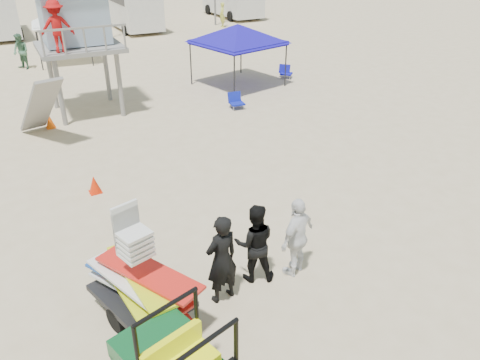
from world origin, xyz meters
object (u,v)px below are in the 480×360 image
man_left (222,259)px  lifeguard_tower (72,19)px  surf_trailer (138,278)px  canopy_blue (238,27)px

man_left → lifeguard_tower: size_ratio=0.39×
surf_trailer → canopy_blue: (8.52, 12.28, 1.75)m
lifeguard_tower → canopy_blue: bearing=2.6°
surf_trailer → canopy_blue: 15.05m
surf_trailer → canopy_blue: canopy_blue is taller
surf_trailer → canopy_blue: size_ratio=0.62×
man_left → canopy_blue: bearing=-128.3°
surf_trailer → man_left: size_ratio=1.30×
man_left → canopy_blue: 14.50m
lifeguard_tower → canopy_blue: lifeguard_tower is taller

